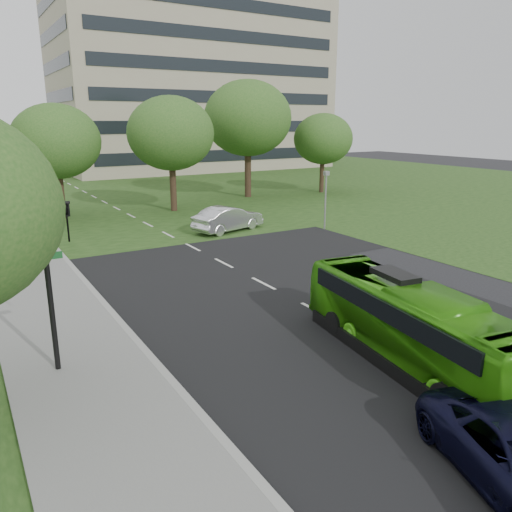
# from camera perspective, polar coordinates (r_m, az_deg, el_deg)

# --- Properties ---
(ground) EXTENTS (160.00, 160.00, 0.00)m
(ground) POSITION_cam_1_polar(r_m,az_deg,el_deg) (18.69, 10.74, -8.13)
(ground) COLOR black
(ground) RESTS_ON ground
(street_surfaces) EXTENTS (120.00, 120.00, 0.15)m
(street_surfaces) POSITION_cam_1_polar(r_m,az_deg,el_deg) (37.86, -13.18, 3.71)
(street_surfaces) COLOR black
(street_surfaces) RESTS_ON ground
(office_building) EXTENTS (40.10, 20.10, 25.00)m
(office_building) POSITION_cam_1_polar(r_m,az_deg,el_deg) (81.99, -7.18, 18.72)
(office_building) COLOR tan
(office_building) RESTS_ON ground
(tree_park_b) EXTENTS (6.57, 6.57, 8.61)m
(tree_park_b) POSITION_cam_1_polar(r_m,az_deg,el_deg) (41.11, -21.90, 12.04)
(tree_park_b) COLOR black
(tree_park_b) RESTS_ON ground
(tree_park_c) EXTENTS (7.01, 7.01, 9.31)m
(tree_park_c) POSITION_cam_1_polar(r_m,az_deg,el_deg) (42.04, -9.71, 13.63)
(tree_park_c) COLOR black
(tree_park_c) RESTS_ON ground
(tree_park_d) EXTENTS (8.40, 8.40, 11.11)m
(tree_park_d) POSITION_cam_1_polar(r_m,az_deg,el_deg) (49.40, -0.96, 15.45)
(tree_park_d) COLOR black
(tree_park_d) RESTS_ON ground
(tree_park_e) EXTENTS (6.07, 6.07, 8.09)m
(tree_park_e) POSITION_cam_1_polar(r_m,az_deg,el_deg) (53.15, 7.67, 13.12)
(tree_park_e) COLOR black
(tree_park_e) RESTS_ON ground
(bus) EXTENTS (3.36, 9.20, 2.50)m
(bus) POSITION_cam_1_polar(r_m,az_deg,el_deg) (16.23, 17.19, -7.46)
(bus) COLOR #3EA313
(bus) RESTS_ON ground
(sedan) EXTENTS (5.50, 3.18, 1.71)m
(sedan) POSITION_cam_1_polar(r_m,az_deg,el_deg) (34.15, -3.19, 4.28)
(sedan) COLOR silver
(sedan) RESTS_ON ground
(traffic_light) EXTENTS (0.91, 0.25, 5.66)m
(traffic_light) POSITION_cam_1_polar(r_m,az_deg,el_deg) (15.33, -22.15, -1.04)
(traffic_light) COLOR black
(traffic_light) RESTS_ON ground
(camera_pole) EXTENTS (0.38, 0.34, 4.02)m
(camera_pole) POSITION_cam_1_polar(r_m,az_deg,el_deg) (34.69, 7.98, 7.24)
(camera_pole) COLOR gray
(camera_pole) RESTS_ON ground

